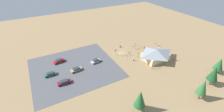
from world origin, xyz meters
The scene contains 29 objects.
ground centered at (0.00, 0.00, 0.00)m, with size 160.00×160.00×0.00m, color #9E7F56.
parking_lot_asphalt centered at (22.75, 1.22, 0.03)m, with size 33.68×31.49×0.05m, color #56565B.
bike_pavilion centered at (-11.01, 12.27, 2.76)m, with size 12.52×9.90×5.01m.
trash_bin centered at (-3.09, -5.00, 0.45)m, with size 0.60×0.60×0.90m, color brown.
lot_sign centered at (3.04, 0.56, 1.41)m, with size 0.56×0.08×2.20m.
pine_midwest centered at (12.25, 31.02, 4.77)m, with size 3.44×3.44×7.56m.
pine_east centered at (-7.30, 36.58, 4.95)m, with size 3.10×3.10×7.64m.
pine_west centered at (-16.75, 34.14, 4.94)m, with size 3.58×3.58×7.66m.
pine_center centered at (-25.26, 31.21, 4.31)m, with size 3.45×3.45×6.76m.
bicycle_teal_mid_cluster centered at (-3.92, 2.14, 0.35)m, with size 1.66×0.48×0.80m.
bicycle_yellow_yard_left centered at (2.06, 0.48, 0.40)m, with size 0.65×1.78×0.90m.
bicycle_white_edge_north centered at (-17.73, 6.82, 0.38)m, with size 1.73×0.48×0.88m.
bicycle_orange_trailside centered at (-1.22, 4.08, 0.40)m, with size 0.56×1.75×0.87m.
bicycle_silver_back_row centered at (-11.52, 0.90, 0.38)m, with size 1.73×0.61×0.83m.
bicycle_purple_yard_center centered at (0.34, 3.04, 0.35)m, with size 1.64×0.48×0.76m.
bicycle_blue_lone_east centered at (-21.02, 3.98, 0.38)m, with size 0.68×1.69×0.88m.
bicycle_green_by_bin centered at (-8.91, 1.47, 0.35)m, with size 0.93×1.52×0.80m.
bicycle_red_near_porch centered at (-21.16, 1.12, 0.37)m, with size 0.48×1.77×0.81m.
bicycle_black_yard_right centered at (-3.03, 4.19, 0.38)m, with size 0.48×1.72×0.83m.
bicycle_teal_edge_south centered at (-9.48, -2.29, 0.35)m, with size 0.48×1.70×0.80m.
bicycle_yellow_near_sign centered at (-11.38, -3.05, 0.40)m, with size 0.72×1.63×0.88m.
car_silver_back_corner centered at (13.36, 1.74, 0.75)m, with size 4.51×2.72×1.41m.
car_tan_by_curb centered at (22.67, 3.65, 0.73)m, with size 4.79×2.53×1.36m.
car_green_end_stall centered at (32.29, 1.80, 0.69)m, with size 4.36×1.82×1.28m.
car_maroon_front_row centered at (28.72, 9.00, 0.75)m, with size 4.76×1.86×1.41m.
car_red_inner_stall centered at (27.39, -5.83, 0.77)m, with size 4.99×2.79×1.46m.
visitor_by_pavilion centered at (-1.78, 8.67, 0.97)m, with size 0.36×0.36×1.83m.
visitor_near_lot centered at (0.96, -3.02, 0.91)m, with size 0.39×0.36×1.74m.
visitor_at_bikes centered at (-13.26, 1.69, 0.92)m, with size 0.40×0.37×1.74m.
Camera 1 is at (33.68, 53.85, 37.71)m, focal length 24.67 mm.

